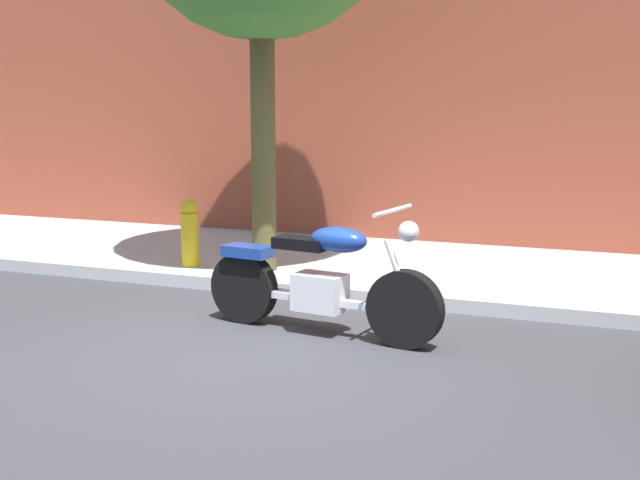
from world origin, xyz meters
TOP-DOWN VIEW (x-y plane):
  - ground_plane at (0.00, 0.00)m, footprint 60.00×60.00m
  - sidewalk at (0.00, 3.28)m, footprint 22.74×3.09m
  - motorcycle at (0.35, 0.63)m, footprint 2.23×0.74m
  - fire_hydrant at (-1.85, 2.20)m, footprint 0.20×0.20m

SIDE VIEW (x-z plane):
  - ground_plane at x=0.00m, z-range 0.00..0.00m
  - sidewalk at x=0.00m, z-range 0.00..0.14m
  - fire_hydrant at x=-1.85m, z-range 0.00..0.91m
  - motorcycle at x=0.35m, z-range -0.12..1.03m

